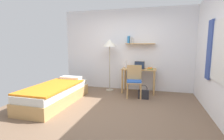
% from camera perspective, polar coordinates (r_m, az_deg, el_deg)
% --- Properties ---
extents(ground_plane, '(5.28, 5.28, 0.00)m').
position_cam_1_polar(ground_plane, '(3.80, 0.29, -14.00)').
color(ground_plane, brown).
extents(wall_back, '(4.40, 0.27, 2.60)m').
position_cam_1_polar(wall_back, '(5.49, 5.78, 6.85)').
color(wall_back, white).
rests_on(wall_back, ground_plane).
extents(wall_right, '(0.10, 4.40, 2.60)m').
position_cam_1_polar(wall_right, '(3.59, 33.49, 4.72)').
color(wall_right, white).
rests_on(wall_right, ground_plane).
extents(bed, '(0.88, 2.06, 0.54)m').
position_cam_1_polar(bed, '(4.48, -18.59, -7.69)').
color(bed, tan).
rests_on(bed, ground_plane).
extents(desk, '(1.03, 0.54, 0.74)m').
position_cam_1_polar(desk, '(5.19, 9.12, -1.10)').
color(desk, tan).
rests_on(desk, ground_plane).
extents(desk_chair, '(0.48, 0.45, 0.89)m').
position_cam_1_polar(desk_chair, '(4.74, 7.57, -3.29)').
color(desk_chair, tan).
rests_on(desk_chair, ground_plane).
extents(standing_lamp, '(0.43, 0.43, 1.63)m').
position_cam_1_polar(standing_lamp, '(5.28, -0.81, 8.41)').
color(standing_lamp, '#B2A893').
rests_on(standing_lamp, ground_plane).
extents(laptop, '(0.32, 0.23, 0.22)m').
position_cam_1_polar(laptop, '(5.17, 9.29, 1.10)').
color(laptop, '#2D2D33').
rests_on(laptop, desk).
extents(water_bottle, '(0.06, 0.06, 0.22)m').
position_cam_1_polar(water_bottle, '(5.25, 4.76, 1.91)').
color(water_bottle, silver).
rests_on(water_bottle, desk).
extents(book_stack, '(0.18, 0.23, 0.05)m').
position_cam_1_polar(book_stack, '(5.11, 12.87, 0.55)').
color(book_stack, '#4CA856').
rests_on(book_stack, desk).
extents(handbag, '(0.29, 0.11, 0.39)m').
position_cam_1_polar(handbag, '(4.68, 10.69, -8.09)').
color(handbag, '#232328').
rests_on(handbag, ground_plane).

